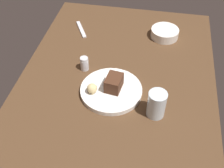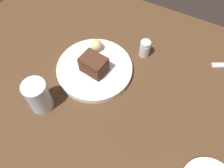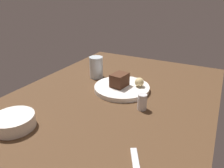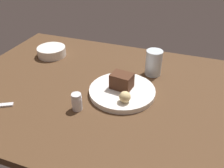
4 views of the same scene
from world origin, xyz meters
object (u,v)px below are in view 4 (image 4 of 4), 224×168
at_px(salt_shaker, 77,102).
at_px(side_bowl, 52,51).
at_px(dessert_plate, 122,91).
at_px(water_glass, 154,63).
at_px(chocolate_cake_slice, 122,81).
at_px(bread_roll, 125,97).

xyz_separation_m(salt_shaker, side_bowl, (-0.31, 0.34, -0.01)).
bearing_deg(side_bowl, dessert_plate, -24.18).
bearing_deg(water_glass, salt_shaker, -121.30).
relative_size(chocolate_cake_slice, bread_roll, 1.93).
bearing_deg(water_glass, bread_roll, -100.54).
height_order(water_glass, side_bowl, water_glass).
height_order(dessert_plate, bread_roll, bread_roll).
bearing_deg(bread_roll, salt_shaker, -154.92).
relative_size(water_glass, side_bowl, 0.80).
bearing_deg(side_bowl, salt_shaker, -47.15).
bearing_deg(chocolate_cake_slice, side_bowl, 156.38).
height_order(salt_shaker, side_bowl, salt_shaker).
bearing_deg(salt_shaker, side_bowl, 132.85).
distance_m(dessert_plate, salt_shaker, 0.19).
bearing_deg(chocolate_cake_slice, water_glass, 64.36).
distance_m(salt_shaker, side_bowl, 0.46).
height_order(bread_roll, water_glass, water_glass).
distance_m(dessert_plate, bread_roll, 0.08).
bearing_deg(dessert_plate, bread_roll, -65.60).
bearing_deg(water_glass, chocolate_cake_slice, -115.64).
bearing_deg(chocolate_cake_slice, dessert_plate, -53.59).
xyz_separation_m(dessert_plate, salt_shaker, (-0.12, -0.14, 0.02)).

